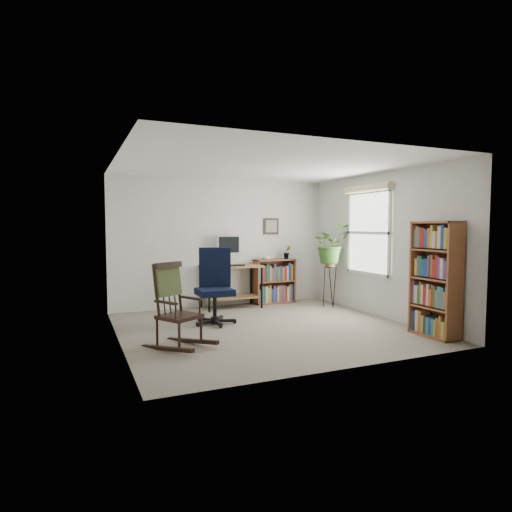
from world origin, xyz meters
name	(u,v)px	position (x,y,z in m)	size (l,w,h in m)	color
floor	(267,328)	(0.00, 0.00, 0.00)	(4.20, 4.00, 0.00)	gray
ceiling	(267,165)	(0.00, 0.00, 2.40)	(4.20, 4.00, 0.00)	white
wall_back	(223,243)	(0.00, 2.00, 1.20)	(4.20, 0.00, 2.40)	silver
wall_front	(347,256)	(0.00, -2.00, 1.20)	(4.20, 0.00, 2.40)	silver
wall_left	(118,251)	(-2.10, 0.00, 1.20)	(0.00, 4.00, 2.40)	silver
wall_right	(381,245)	(2.10, 0.00, 1.20)	(0.00, 4.00, 2.40)	silver
window	(368,233)	(2.06, 0.30, 1.40)	(0.12, 1.20, 1.50)	silver
desk	(231,287)	(0.06, 1.70, 0.39)	(1.10, 0.60, 0.79)	olive
monitor	(229,250)	(0.06, 1.84, 1.07)	(0.46, 0.16, 0.56)	silver
keyboard	(233,265)	(0.06, 1.58, 0.80)	(0.40, 0.15, 0.03)	black
office_chair	(215,286)	(-0.63, 0.56, 0.60)	(0.65, 0.65, 1.20)	black
rocking_chair	(179,305)	(-1.43, -0.51, 0.54)	(0.56, 0.93, 1.08)	black
low_bookshelf	(274,281)	(1.01, 1.82, 0.43)	(0.82, 0.27, 0.87)	brown
tall_bookshelf	(436,279)	(1.92, -1.35, 0.79)	(0.30, 0.69, 1.58)	brown
plant_stand	(330,283)	(1.80, 1.07, 0.44)	(0.24, 0.24, 0.88)	black
spider_plant	(331,224)	(1.80, 1.07, 1.55)	(1.69, 1.88, 1.46)	#306222
potted_plant_small	(287,256)	(1.29, 1.83, 0.92)	(0.13, 0.24, 0.11)	#306222
framed_picture	(271,226)	(1.01, 1.97, 1.51)	(0.32, 0.04, 0.32)	black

